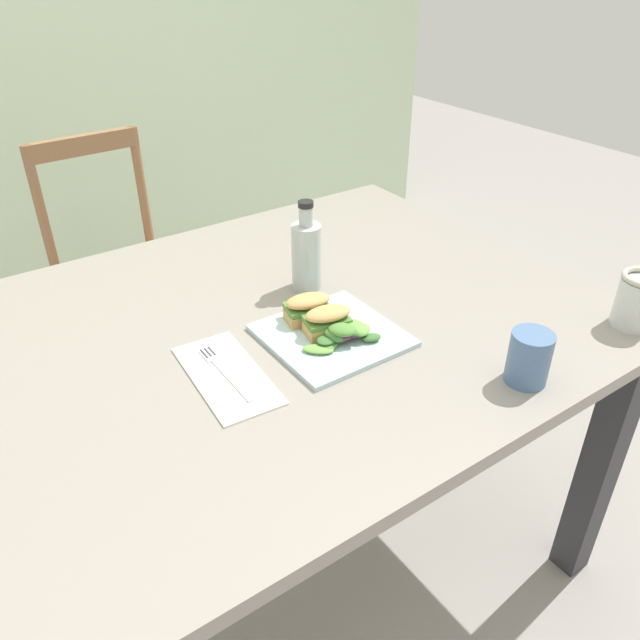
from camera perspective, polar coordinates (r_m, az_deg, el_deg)
ground_plane at (r=1.73m, az=-7.00°, el=-23.18°), size 8.24×8.24×0.00m
dining_table at (r=1.32m, az=-4.77°, el=-4.25°), size 1.39×1.03×0.74m
chair_wooden_far at (r=2.19m, az=-17.77°, el=4.29°), size 0.42×0.42×0.87m
plate_lunch at (r=1.22m, az=1.08°, el=-1.42°), size 0.25×0.25×0.01m
sandwich_half_front at (r=1.20m, az=0.71°, el=-0.01°), size 0.10×0.08×0.06m
sandwich_half_back at (r=1.24m, az=-1.12°, el=1.16°), size 0.10×0.08×0.06m
salad_mixed_greens at (r=1.18m, az=2.25°, el=-1.14°), size 0.16×0.10×0.04m
napkin_folded at (r=1.13m, az=-8.54°, el=-5.00°), size 0.14×0.26×0.00m
fork_on_napkin at (r=1.14m, az=-8.95°, el=-4.42°), size 0.03×0.19×0.00m
bottle_cold_brew at (r=1.36m, az=-1.25°, el=5.67°), size 0.07×0.07×0.20m
mason_jar_iced_tea at (r=1.38m, az=27.02°, el=1.42°), size 0.09×0.09×0.11m
cup_extra_side at (r=1.14m, az=18.59°, el=-3.30°), size 0.07×0.07×0.10m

